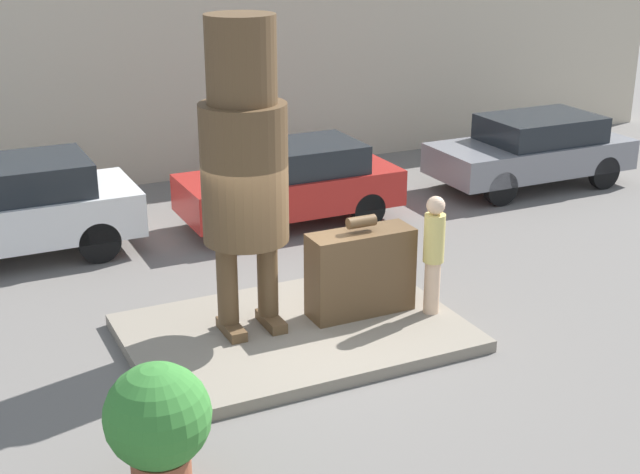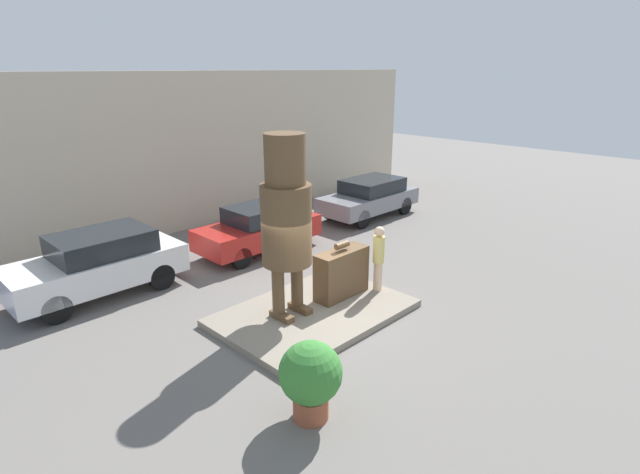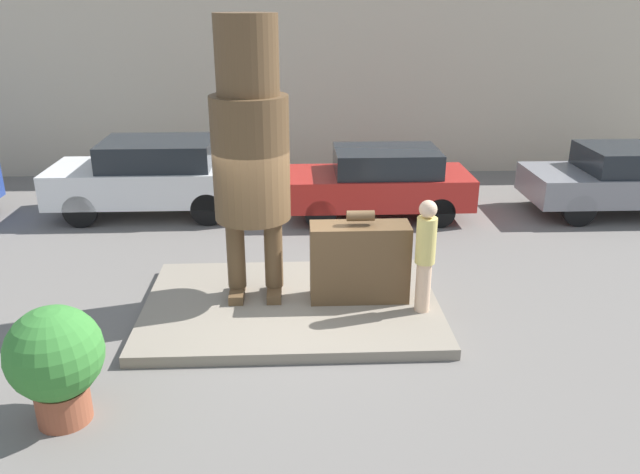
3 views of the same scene
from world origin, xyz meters
name	(u,v)px [view 1 (image 1 of 3)]	position (x,y,z in m)	size (l,w,h in m)	color
ground_plane	(295,338)	(0.00, 0.00, 0.00)	(60.00, 60.00, 0.00)	slate
pedestal	(295,333)	(0.00, 0.00, 0.08)	(4.56, 3.11, 0.17)	gray
building_backdrop	(128,52)	(0.00, 8.51, 2.81)	(28.00, 0.60, 5.62)	beige
statue_figure	(244,153)	(-0.57, 0.29, 2.65)	(1.15, 1.15, 4.25)	brown
giant_suitcase	(361,272)	(1.06, 0.07, 0.79)	(1.52, 0.54, 1.45)	brown
tourist	(434,250)	(1.97, -0.38, 1.12)	(0.30, 0.30, 1.75)	beige
parked_car_white	(9,208)	(-3.09, 4.89, 0.89)	(4.35, 1.88, 1.68)	silver
parked_car_red	(292,182)	(1.94, 4.46, 0.81)	(4.10, 1.71, 1.53)	#B2231E
parked_car_grey	(533,149)	(7.57, 4.47, 0.82)	(4.33, 1.84, 1.52)	gray
planter_pot	(158,423)	(-2.64, -2.59, 0.82)	(1.09, 1.09, 1.44)	brown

